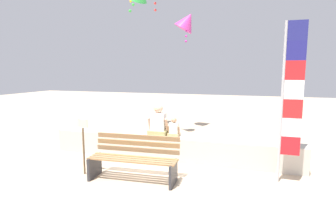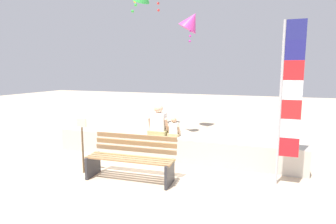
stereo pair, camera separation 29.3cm
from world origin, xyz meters
The scene contains 8 objects.
ground_plane centered at (0.00, 0.00, 0.00)m, with size 40.00×40.00×0.00m, color #C6AE8F.
seawall_ledge centered at (0.00, 0.94, 0.29)m, with size 6.24×0.51×0.58m, color beige.
park_bench centered at (-0.29, -0.56, 0.43)m, with size 1.83×0.71×0.88m.
person_adult centered at (-0.32, 0.96, 0.89)m, with size 0.51×0.38×0.78m.
person_child centered at (0.09, 0.96, 0.77)m, with size 0.31×0.23×0.47m.
flag_banner centered at (2.60, 0.18, 1.73)m, with size 0.39×0.05×3.10m.
kite_magenta centered at (-0.48, 4.39, 3.89)m, with size 1.01×0.86×1.19m.
sign_post centered at (-1.43, -0.62, 0.71)m, with size 0.24×0.04×1.19m.
Camera 1 is at (2.08, -5.59, 2.20)m, focal length 30.38 mm.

